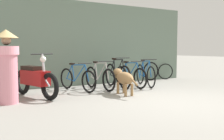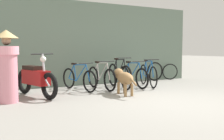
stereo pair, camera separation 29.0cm
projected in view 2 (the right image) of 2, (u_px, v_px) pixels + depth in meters
The scene contains 12 objects.
ground_plane at pixel (170, 102), 5.80m from camera, with size 60.00×60.00×0.00m, color gray.
shop_wall_back at pixel (100, 44), 8.76m from camera, with size 7.13×0.20×2.68m.
bicycle_0 at pixel (79, 79), 7.39m from camera, with size 0.52×1.61×0.80m.
bicycle_1 at pixel (101, 78), 7.57m from camera, with size 0.46×1.63×0.84m.
bicycle_2 at pixel (119, 75), 7.86m from camera, with size 0.46×1.70×0.93m.
bicycle_3 at pixel (132, 76), 8.03m from camera, with size 0.46×1.60×0.82m.
bicycle_4 at pixel (148, 75), 8.26m from camera, with size 0.59×1.56×0.86m.
motorcycle at pixel (36, 79), 6.44m from camera, with size 0.70×1.80×1.07m.
stray_dog at pixel (124, 78), 6.75m from camera, with size 0.43×1.30×0.65m.
person_in_robes at pixel (7, 65), 5.67m from camera, with size 0.72×0.72×1.58m.
spare_tire_left at pixel (170, 72), 9.99m from camera, with size 0.58×0.25×0.61m.
spare_tire_right at pixel (155, 71), 9.62m from camera, with size 0.70×0.08×0.69m.
Camera 2 is at (-3.87, -4.41, 1.18)m, focal length 42.00 mm.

